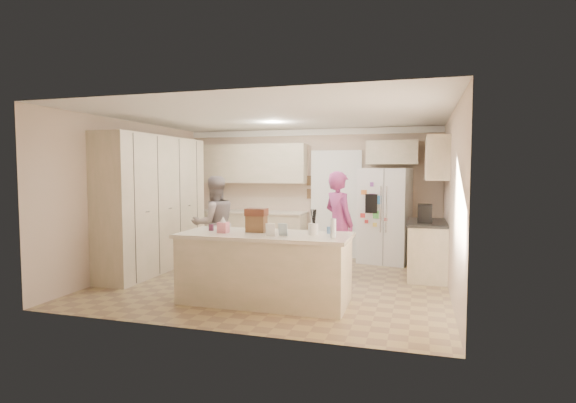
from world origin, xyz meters
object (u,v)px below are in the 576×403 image
(utensil_crock, at_px, (313,229))
(refrigerator, at_px, (385,216))
(tissue_box, at_px, (223,227))
(teen_girl, at_px, (339,224))
(dollhouse_body, at_px, (256,224))
(island_base, at_px, (265,269))
(teen_boy, at_px, (214,224))
(coffee_maker, at_px, (425,213))

(utensil_crock, bearing_deg, refrigerator, 77.27)
(tissue_box, relative_size, teen_girl, 0.08)
(dollhouse_body, height_order, teen_girl, teen_girl)
(island_base, relative_size, teen_girl, 1.26)
(dollhouse_body, bearing_deg, utensil_crock, -3.58)
(island_base, relative_size, dollhouse_body, 8.46)
(dollhouse_body, xyz_separation_m, teen_boy, (-1.31, 1.42, -0.20))
(dollhouse_body, distance_m, teen_girl, 1.90)
(teen_girl, bearing_deg, tissue_box, 99.15)
(tissue_box, bearing_deg, coffee_maker, 37.57)
(island_base, height_order, teen_boy, teen_boy)
(refrigerator, distance_m, utensil_crock, 3.13)
(refrigerator, distance_m, island_base, 3.41)
(island_base, height_order, teen_girl, teen_girl)
(dollhouse_body, height_order, teen_boy, teen_boy)
(island_base, bearing_deg, refrigerator, 66.63)
(teen_boy, bearing_deg, coffee_maker, 141.40)
(utensil_crock, xyz_separation_m, teen_boy, (-2.11, 1.47, -0.17))
(dollhouse_body, bearing_deg, refrigerator, 63.59)
(coffee_maker, height_order, teen_boy, teen_boy)
(teen_girl, bearing_deg, teen_boy, 49.41)
(utensil_crock, bearing_deg, tissue_box, -172.87)
(refrigerator, height_order, teen_girl, refrigerator)
(utensil_crock, distance_m, teen_girl, 1.76)
(refrigerator, bearing_deg, dollhouse_body, -105.95)
(coffee_maker, height_order, island_base, coffee_maker)
(island_base, bearing_deg, utensil_crock, 4.40)
(coffee_maker, height_order, tissue_box, coffee_maker)
(refrigerator, height_order, island_base, refrigerator)
(refrigerator, relative_size, utensil_crock, 12.00)
(teen_girl, bearing_deg, dollhouse_body, 106.04)
(coffee_maker, distance_m, tissue_box, 3.28)
(refrigerator, bearing_deg, coffee_maker, -48.84)
(tissue_box, xyz_separation_m, dollhouse_body, (0.40, 0.20, 0.04))
(teen_girl, bearing_deg, utensil_crock, 131.06)
(refrigerator, relative_size, coffee_maker, 6.00)
(refrigerator, height_order, tissue_box, refrigerator)
(teen_boy, bearing_deg, refrigerator, 164.63)
(island_base, xyz_separation_m, utensil_crock, (0.65, 0.05, 0.56))
(utensil_crock, distance_m, teen_boy, 2.58)
(utensil_crock, bearing_deg, teen_boy, 145.05)
(refrigerator, height_order, coffee_maker, refrigerator)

